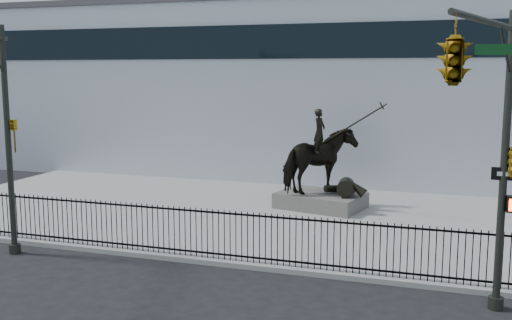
% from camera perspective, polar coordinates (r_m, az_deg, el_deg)
% --- Properties ---
extents(ground, '(120.00, 120.00, 0.00)m').
position_cam_1_polar(ground, '(16.70, -3.36, -11.32)').
color(ground, black).
rests_on(ground, ground).
extents(plaza, '(30.00, 12.00, 0.15)m').
position_cam_1_polar(plaza, '(23.04, 3.10, -5.50)').
color(plaza, '#999996').
rests_on(plaza, ground).
extents(building, '(44.00, 14.00, 9.00)m').
position_cam_1_polar(building, '(35.08, 8.79, 6.56)').
color(building, silver).
rests_on(building, ground).
extents(picket_fence, '(22.10, 0.10, 1.50)m').
position_cam_1_polar(picket_fence, '(17.53, -1.87, -7.23)').
color(picket_fence, black).
rests_on(picket_fence, plaza).
extents(statue_plinth, '(3.70, 2.94, 0.61)m').
position_cam_1_polar(statue_plinth, '(24.37, 6.17, -3.84)').
color(statue_plinth, '#504D49').
rests_on(statue_plinth, plaza).
extents(equestrian_statue, '(4.11, 3.03, 3.56)m').
position_cam_1_polar(equestrian_statue, '(24.05, 6.37, -0.14)').
color(equestrian_statue, black).
rests_on(equestrian_statue, statue_plinth).
extents(traffic_signal_right, '(2.17, 6.86, 7.00)m').
position_cam_1_polar(traffic_signal_right, '(12.62, 21.19, 4.24)').
color(traffic_signal_right, '#272A24').
rests_on(traffic_signal_right, ground).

